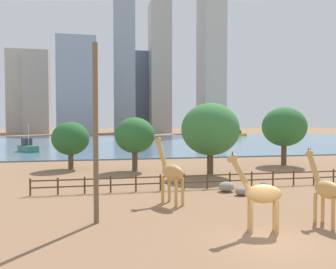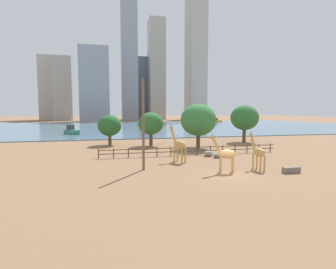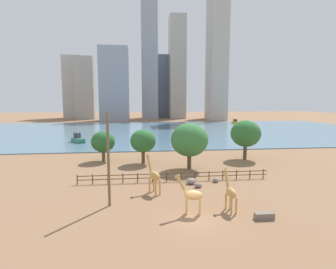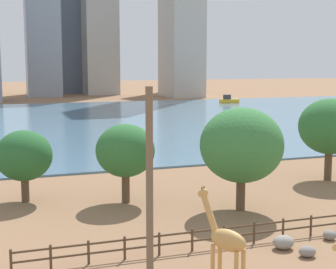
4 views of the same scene
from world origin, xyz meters
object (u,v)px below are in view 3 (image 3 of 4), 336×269
Objects in this scene: utility_pole at (108,160)px; boulder_small at (216,180)px; giraffe_tall at (154,175)px; giraffe_companion at (230,192)px; giraffe_young at (192,195)px; boat_sailboat at (236,122)px; boat_ferry at (78,139)px; tree_right_tall at (189,140)px; boulder_by_pole at (198,185)px; tree_left_small at (103,142)px; boulder_near_fence at (191,181)px; tree_left_large at (143,141)px; feeding_trough at (264,216)px; tree_center_broad at (246,134)px.

utility_pole is 15.64m from boulder_small.
giraffe_tall is 9.36m from giraffe_companion.
giraffe_young reaches higher than boat_sailboat.
tree_right_tall is at bearing 8.34° from boat_ferry.
giraffe_tall is 0.47× the size of utility_pole.
boat_sailboat is (41.98, 96.60, 0.62)m from boulder_by_pole.
boat_sailboat is (41.32, 87.29, -3.83)m from tree_right_tall.
tree_left_small is at bearing -7.37° from boat_ferry.
boulder_near_fence is 44.67m from boat_ferry.
tree_left_small reaches higher than giraffe_young.
boulder_near_fence is 0.25× the size of boat_sailboat.
utility_pole is 12.55m from boulder_near_fence.
tree_right_tall reaches higher than tree_left_large.
giraffe_young is at bearing 89.11° from giraffe_companion.
giraffe_tall reaches higher than boulder_by_pole.
tree_left_small is at bearing 131.05° from boulder_near_fence.
tree_center_broad is at bearing 71.04° from feeding_trough.
giraffe_young is at bearing -107.57° from boulder_by_pole.
boulder_near_fence is at bearing -86.74° from giraffe_young.
tree_right_tall is (-0.86, 16.73, 2.84)m from giraffe_companion.
tree_left_large reaches higher than boat_sailboat.
giraffe_companion is 3.99m from giraffe_young.
boat_ferry reaches higher than giraffe_tall.
giraffe_companion is at bearing -115.89° from tree_center_broad.
boat_sailboat is at bearing 66.51° from boulder_by_pole.
tree_left_large is 1.19× the size of boat_sailboat.
giraffe_companion is 23.03m from tree_left_large.
giraffe_tall reaches higher than boulder_near_fence.
boulder_by_pole is at bearing 0.51° from boat_ferry.
boulder_near_fence is (9.91, 6.26, -4.47)m from utility_pole.
tree_right_tall is (1.26, 7.82, 4.36)m from boulder_near_fence.
tree_left_small is at bearing -2.97° from giraffe_tall.
boat_ferry reaches higher than boulder_near_fence.
feeding_trough is at bearing -67.47° from boulder_near_fence.
utility_pole is 19.19m from tree_left_large.
tree_left_large reaches higher than boulder_small.
boulder_near_fence is at bearing -48.95° from tree_left_small.
tree_right_tall reaches higher than boulder_by_pole.
boulder_by_pole reaches higher than feeding_trough.
giraffe_tall is 3.66× the size of boulder_near_fence.
utility_pole is at bearing 161.60° from feeding_trough.
tree_left_large is (-0.96, 15.46, 1.84)m from giraffe_tall.
utility_pole is 5.40× the size of feeding_trough.
utility_pole is 12.09× the size of boulder_small.
tree_left_small is at bearing -50.43° from giraffe_young.
feeding_trough is at bearing -67.40° from boulder_by_pole.
tree_center_broad is at bearing 3.96° from tree_left_large.
utility_pole reaches higher than boulder_by_pole.
giraffe_companion is 1.01× the size of giraffe_young.
boulder_near_fence is 3.49m from boulder_small.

